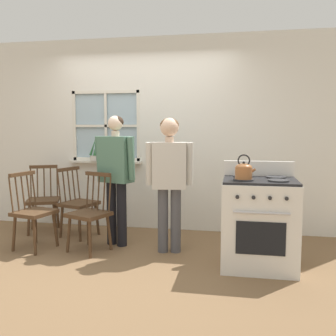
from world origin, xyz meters
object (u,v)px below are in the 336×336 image
(chair_near_wall, at_px, (78,204))
(kettle, at_px, (244,170))
(chair_center_cluster, at_px, (90,214))
(person_elderly_left, at_px, (116,169))
(stove, at_px, (259,222))
(person_teen_center, at_px, (169,171))
(chair_near_stove, at_px, (33,213))
(potted_plant, at_px, (94,154))
(chair_by_window, at_px, (43,201))

(chair_near_wall, xyz_separation_m, kettle, (2.15, -0.83, 0.59))
(chair_center_cluster, height_order, person_elderly_left, person_elderly_left)
(chair_near_wall, distance_m, stove, 2.42)
(stove, bearing_deg, person_elderly_left, 165.89)
(person_teen_center, relative_size, kettle, 6.31)
(chair_near_stove, xyz_separation_m, stove, (2.62, -0.11, 0.04))
(chair_near_stove, relative_size, potted_plant, 2.85)
(potted_plant, bearing_deg, chair_near_wall, -95.83)
(chair_near_stove, xyz_separation_m, potted_plant, (0.36, 1.09, 0.63))
(chair_by_window, distance_m, stove, 2.99)
(chair_near_stove, relative_size, person_elderly_left, 0.58)
(kettle, bearing_deg, chair_near_stove, 174.49)
(chair_near_stove, height_order, kettle, kettle)
(chair_by_window, distance_m, person_teen_center, 2.02)
(person_teen_center, bearing_deg, person_elderly_left, 159.70)
(person_elderly_left, relative_size, person_teen_center, 1.02)
(person_teen_center, relative_size, stove, 1.44)
(person_teen_center, relative_size, potted_plant, 4.82)
(chair_by_window, xyz_separation_m, chair_center_cluster, (0.96, -0.66, 0.00))
(person_elderly_left, xyz_separation_m, person_teen_center, (0.69, -0.14, 0.00))
(kettle, height_order, potted_plant, potted_plant)
(person_elderly_left, xyz_separation_m, kettle, (1.52, -0.55, 0.07))
(chair_by_window, distance_m, chair_center_cluster, 1.16)
(chair_by_window, relative_size, potted_plant, 2.85)
(stove, xyz_separation_m, kettle, (-0.17, -0.13, 0.55))
(person_elderly_left, bearing_deg, kettle, -0.66)
(potted_plant, bearing_deg, chair_near_stove, -108.08)
(kettle, relative_size, potted_plant, 0.76)
(chair_by_window, height_order, chair_center_cluster, same)
(chair_center_cluster, xyz_separation_m, stove, (1.92, -0.16, 0.04))
(chair_by_window, height_order, person_elderly_left, person_elderly_left)
(chair_near_stove, bearing_deg, stove, -78.08)
(chair_near_wall, height_order, chair_near_stove, same)
(chair_near_wall, distance_m, person_teen_center, 1.48)
(chair_center_cluster, distance_m, kettle, 1.87)
(person_teen_center, bearing_deg, chair_by_window, 155.59)
(person_teen_center, distance_m, kettle, 0.93)
(kettle, bearing_deg, person_elderly_left, 159.89)
(chair_center_cluster, relative_size, person_teen_center, 0.59)
(chair_near_wall, bearing_deg, person_elderly_left, -95.08)
(chair_center_cluster, height_order, potted_plant, potted_plant)
(chair_by_window, relative_size, stove, 0.85)
(chair_by_window, bearing_deg, person_teen_center, -37.43)
(stove, bearing_deg, potted_plant, 152.17)
(chair_by_window, height_order, chair_near_stove, same)
(chair_near_stove, bearing_deg, kettle, -81.29)
(person_elderly_left, height_order, potted_plant, person_elderly_left)
(chair_near_stove, bearing_deg, person_teen_center, -69.60)
(chair_center_cluster, relative_size, person_elderly_left, 0.58)
(kettle, bearing_deg, person_teen_center, 153.53)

